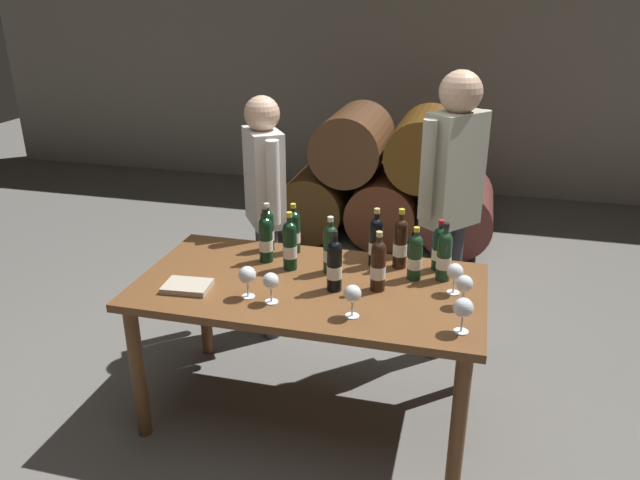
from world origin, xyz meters
TOP-DOWN VIEW (x-y plane):
  - ground_plane at (0.00, 0.00)m, footprint 14.00×14.00m
  - cellar_back_wall at (0.00, 4.20)m, footprint 10.00×0.24m
  - barrel_stack at (0.00, 2.60)m, footprint 1.86×0.90m
  - dining_table at (0.00, 0.00)m, footprint 1.70×0.90m
  - wine_bottle_0 at (-0.14, 0.14)m, footprint 0.07×0.07m
  - wine_bottle_1 at (-0.19, 0.35)m, footprint 0.07×0.07m
  - wine_bottle_2 at (0.07, 0.15)m, footprint 0.07×0.07m
  - wine_bottle_3 at (-0.29, 0.20)m, footprint 0.07×0.07m
  - wine_bottle_4 at (0.60, 0.32)m, footprint 0.07×0.07m
  - wine_bottle_5 at (0.49, 0.18)m, footprint 0.07×0.07m
  - wine_bottle_6 at (0.33, 0.01)m, footprint 0.07×0.07m
  - wine_bottle_7 at (0.13, -0.04)m, footprint 0.07×0.07m
  - wine_bottle_8 at (0.40, 0.30)m, footprint 0.07×0.07m
  - wine_bottle_9 at (0.28, 0.29)m, footprint 0.07×0.07m
  - wine_bottle_10 at (-0.34, 0.35)m, footprint 0.07×0.07m
  - wine_bottle_11 at (0.63, 0.21)m, footprint 0.07×0.07m
  - wine_glass_0 at (0.27, -0.27)m, footprint 0.08×0.08m
  - wine_glass_1 at (0.69, 0.07)m, footprint 0.08×0.08m
  - wine_glass_2 at (-0.24, -0.21)m, footprint 0.08×0.08m
  - wine_glass_3 at (-0.12, -0.24)m, footprint 0.08×0.08m
  - wine_glass_4 at (0.74, -0.29)m, footprint 0.09×0.09m
  - wine_glass_5 at (0.74, -0.05)m, footprint 0.08×0.08m
  - tasting_notebook at (-0.56, -0.21)m, footprint 0.23×0.18m
  - sommelier_presenting at (0.62, 0.75)m, footprint 0.34×0.40m
  - taster_seated_left at (-0.48, 0.72)m, footprint 0.33×0.43m

SIDE VIEW (x-z plane):
  - ground_plane at x=0.00m, z-range 0.00..0.00m
  - barrel_stack at x=0.00m, z-range -0.05..1.09m
  - dining_table at x=0.00m, z-range 0.29..1.05m
  - tasting_notebook at x=-0.56m, z-range 0.76..0.79m
  - wine_glass_3 at x=-0.12m, z-range 0.79..0.94m
  - wine_glass_5 at x=0.74m, z-range 0.79..0.94m
  - wine_glass_0 at x=0.27m, z-range 0.79..0.94m
  - wine_glass_1 at x=0.69m, z-range 0.79..0.95m
  - wine_glass_2 at x=-0.24m, z-range 0.79..0.95m
  - wine_glass_4 at x=0.74m, z-range 0.79..0.95m
  - wine_bottle_4 at x=0.60m, z-range 0.74..1.01m
  - wine_bottle_10 at x=-0.34m, z-range 0.74..1.01m
  - wine_bottle_5 at x=0.49m, z-range 0.74..1.02m
  - wine_bottle_1 at x=-0.19m, z-range 0.74..1.02m
  - wine_bottle_3 at x=-0.29m, z-range 0.74..1.03m
  - wine_bottle_11 at x=0.63m, z-range 0.74..1.04m
  - wine_bottle_6 at x=0.33m, z-range 0.74..1.04m
  - wine_bottle_2 at x=0.07m, z-range 0.74..1.04m
  - wine_bottle_7 at x=0.13m, z-range 0.74..1.04m
  - wine_bottle_0 at x=-0.14m, z-range 0.74..1.05m
  - wine_bottle_9 at x=0.28m, z-range 0.74..1.05m
  - wine_bottle_8 at x=0.40m, z-range 0.74..1.06m
  - taster_seated_left at x=-0.48m, z-range 0.15..1.69m
  - sommelier_presenting at x=0.62m, z-range 0.19..1.90m
  - cellar_back_wall at x=0.00m, z-range 0.00..2.80m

